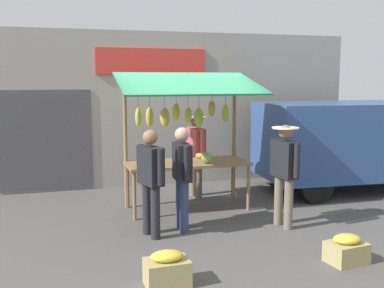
% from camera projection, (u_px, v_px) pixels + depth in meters
% --- Properties ---
extents(ground_plane, '(40.00, 40.00, 0.00)m').
position_uv_depth(ground_plane, '(187.00, 209.00, 8.46)').
color(ground_plane, '#514F4C').
extents(street_backdrop, '(9.00, 0.30, 3.40)m').
position_uv_depth(street_backdrop, '(158.00, 109.00, 10.29)').
color(street_backdrop, '#9E998E').
rests_on(street_backdrop, ground).
extents(market_stall, '(2.50, 1.46, 2.50)m').
position_uv_depth(market_stall, '(187.00, 125.00, 8.30)').
color(market_stall, olive).
rests_on(market_stall, ground).
extents(vendor_with_sunhat, '(0.43, 0.70, 1.66)m').
position_uv_depth(vendor_with_sunhat, '(196.00, 149.00, 9.14)').
color(vendor_with_sunhat, '#726656').
rests_on(vendor_with_sunhat, ground).
extents(shopper_in_striped_shirt, '(0.43, 0.70, 1.66)m').
position_uv_depth(shopper_in_striped_shirt, '(284.00, 167.00, 7.32)').
color(shopper_in_striped_shirt, '#726656').
rests_on(shopper_in_striped_shirt, ground).
extents(shopper_with_ponytail, '(0.24, 0.70, 1.64)m').
position_uv_depth(shopper_with_ponytail, '(182.00, 171.00, 7.16)').
color(shopper_with_ponytail, navy).
rests_on(shopper_with_ponytail, ground).
extents(shopper_with_shopping_bag, '(0.35, 0.67, 1.63)m').
position_uv_depth(shopper_with_shopping_bag, '(151.00, 176.00, 6.86)').
color(shopper_with_shopping_bag, '#232328').
rests_on(shopper_with_shopping_bag, ground).
extents(parked_van, '(4.50, 2.11, 1.88)m').
position_uv_depth(parked_van, '(356.00, 138.00, 9.80)').
color(parked_van, '#2D4C84').
rests_on(parked_van, ground).
extents(produce_crate_near, '(0.53, 0.43, 0.38)m').
position_uv_depth(produce_crate_near, '(346.00, 250.00, 5.97)').
color(produce_crate_near, tan).
rests_on(produce_crate_near, ground).
extents(produce_crate_side, '(0.52, 0.37, 0.42)m').
position_uv_depth(produce_crate_side, '(167.00, 270.00, 5.31)').
color(produce_crate_side, tan).
rests_on(produce_crate_side, ground).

